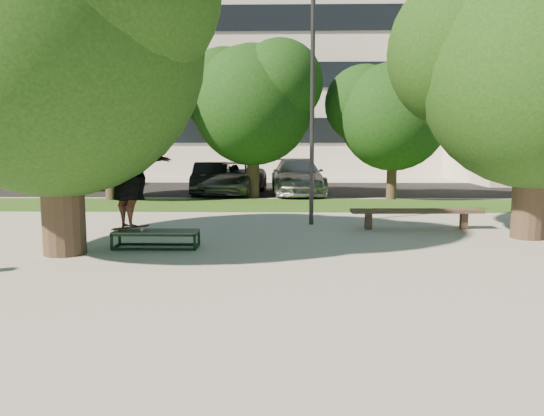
{
  "coord_description": "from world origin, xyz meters",
  "views": [
    {
      "loc": [
        0.23,
        -9.47,
        2.26
      ],
      "look_at": [
        0.01,
        0.6,
        1.0
      ],
      "focal_mm": 35.0,
      "sensor_mm": 36.0,
      "label": 1
    }
  ],
  "objects_px": {
    "tree_left": "(52,30)",
    "bench": "(416,213)",
    "car_silver_a": "(97,172)",
    "car_grey": "(232,178)",
    "tree_right": "(532,61)",
    "lamppost": "(312,109)",
    "car_dark": "(211,178)",
    "car_silver_b": "(297,176)",
    "grind_box": "(156,239)"
  },
  "relations": [
    {
      "from": "grind_box",
      "to": "bench",
      "type": "bearing_deg",
      "value": 22.76
    },
    {
      "from": "lamppost",
      "to": "grind_box",
      "type": "relative_size",
      "value": 3.39
    },
    {
      "from": "tree_left",
      "to": "grind_box",
      "type": "relative_size",
      "value": 3.95
    },
    {
      "from": "lamppost",
      "to": "car_silver_a",
      "type": "xyz_separation_m",
      "value": [
        -10.0,
        11.5,
        -2.34
      ]
    },
    {
      "from": "tree_left",
      "to": "tree_right",
      "type": "xyz_separation_m",
      "value": [
        10.21,
        1.99,
        -0.33
      ]
    },
    {
      "from": "bench",
      "to": "lamppost",
      "type": "bearing_deg",
      "value": 162.51
    },
    {
      "from": "car_silver_a",
      "to": "car_dark",
      "type": "height_order",
      "value": "car_silver_a"
    },
    {
      "from": "grind_box",
      "to": "car_grey",
      "type": "bearing_deg",
      "value": 87.58
    },
    {
      "from": "bench",
      "to": "car_dark",
      "type": "height_order",
      "value": "car_dark"
    },
    {
      "from": "tree_left",
      "to": "bench",
      "type": "bearing_deg",
      "value": 21.62
    },
    {
      "from": "car_silver_a",
      "to": "bench",
      "type": "bearing_deg",
      "value": -38.81
    },
    {
      "from": "lamppost",
      "to": "grind_box",
      "type": "xyz_separation_m",
      "value": [
        -3.5,
        -3.34,
        -2.96
      ]
    },
    {
      "from": "tree_right",
      "to": "car_dark",
      "type": "distance_m",
      "value": 14.1
    },
    {
      "from": "car_grey",
      "to": "car_silver_b",
      "type": "relative_size",
      "value": 0.94
    },
    {
      "from": "tree_right",
      "to": "car_grey",
      "type": "distance_m",
      "value": 13.52
    },
    {
      "from": "lamppost",
      "to": "grind_box",
      "type": "distance_m",
      "value": 5.67
    },
    {
      "from": "lamppost",
      "to": "car_silver_a",
      "type": "height_order",
      "value": "lamppost"
    },
    {
      "from": "car_silver_a",
      "to": "car_grey",
      "type": "relative_size",
      "value": 0.96
    },
    {
      "from": "grind_box",
      "to": "bench",
      "type": "height_order",
      "value": "bench"
    },
    {
      "from": "tree_right",
      "to": "tree_left",
      "type": "bearing_deg",
      "value": -168.97
    },
    {
      "from": "bench",
      "to": "car_silver_b",
      "type": "distance_m",
      "value": 9.81
    },
    {
      "from": "tree_right",
      "to": "grind_box",
      "type": "relative_size",
      "value": 3.62
    },
    {
      "from": "lamppost",
      "to": "bench",
      "type": "bearing_deg",
      "value": -15.35
    },
    {
      "from": "tree_left",
      "to": "car_silver_a",
      "type": "xyz_separation_m",
      "value": [
        -4.71,
        15.41,
        -3.61
      ]
    },
    {
      "from": "tree_left",
      "to": "car_silver_a",
      "type": "relative_size",
      "value": 1.5
    },
    {
      "from": "grind_box",
      "to": "car_silver_b",
      "type": "height_order",
      "value": "car_silver_b"
    },
    {
      "from": "car_grey",
      "to": "car_silver_b",
      "type": "distance_m",
      "value": 2.84
    },
    {
      "from": "bench",
      "to": "tree_right",
      "type": "bearing_deg",
      "value": -30.01
    },
    {
      "from": "car_dark",
      "to": "grind_box",
      "type": "bearing_deg",
      "value": -91.32
    },
    {
      "from": "tree_left",
      "to": "car_dark",
      "type": "relative_size",
      "value": 1.7
    },
    {
      "from": "car_dark",
      "to": "bench",
      "type": "bearing_deg",
      "value": -57.83
    },
    {
      "from": "tree_right",
      "to": "lamppost",
      "type": "xyz_separation_m",
      "value": [
        -4.92,
        1.92,
        -0.94
      ]
    },
    {
      "from": "car_silver_a",
      "to": "car_silver_b",
      "type": "relative_size",
      "value": 0.9
    },
    {
      "from": "lamppost",
      "to": "car_dark",
      "type": "bearing_deg",
      "value": 114.74
    },
    {
      "from": "tree_right",
      "to": "car_grey",
      "type": "relative_size",
      "value": 1.31
    },
    {
      "from": "tree_right",
      "to": "lamppost",
      "type": "bearing_deg",
      "value": 158.72
    },
    {
      "from": "tree_right",
      "to": "car_silver_a",
      "type": "distance_m",
      "value": 20.33
    },
    {
      "from": "lamppost",
      "to": "car_silver_b",
      "type": "bearing_deg",
      "value": 91.09
    },
    {
      "from": "car_silver_a",
      "to": "car_grey",
      "type": "xyz_separation_m",
      "value": [
        7.0,
        -3.0,
        -0.12
      ]
    },
    {
      "from": "car_dark",
      "to": "car_silver_b",
      "type": "xyz_separation_m",
      "value": [
        3.76,
        0.12,
        0.08
      ]
    },
    {
      "from": "tree_left",
      "to": "car_grey",
      "type": "distance_m",
      "value": 13.16
    },
    {
      "from": "tree_left",
      "to": "car_grey",
      "type": "xyz_separation_m",
      "value": [
        2.29,
        12.41,
        -3.73
      ]
    },
    {
      "from": "bench",
      "to": "car_grey",
      "type": "distance_m",
      "value": 10.86
    },
    {
      "from": "tree_right",
      "to": "lamppost",
      "type": "height_order",
      "value": "tree_right"
    },
    {
      "from": "car_silver_b",
      "to": "tree_right",
      "type": "bearing_deg",
      "value": -67.66
    },
    {
      "from": "tree_right",
      "to": "car_silver_a",
      "type": "xyz_separation_m",
      "value": [
        -14.92,
        13.42,
        -3.29
      ]
    },
    {
      "from": "lamppost",
      "to": "car_dark",
      "type": "xyz_separation_m",
      "value": [
        -3.93,
        8.52,
        -2.46
      ]
    },
    {
      "from": "grind_box",
      "to": "car_grey",
      "type": "xyz_separation_m",
      "value": [
        0.5,
        11.84,
        0.5
      ]
    },
    {
      "from": "car_dark",
      "to": "lamppost",
      "type": "bearing_deg",
      "value": -68.65
    },
    {
      "from": "lamppost",
      "to": "car_grey",
      "type": "xyz_separation_m",
      "value": [
        -3.0,
        8.5,
        -2.46
      ]
    }
  ]
}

